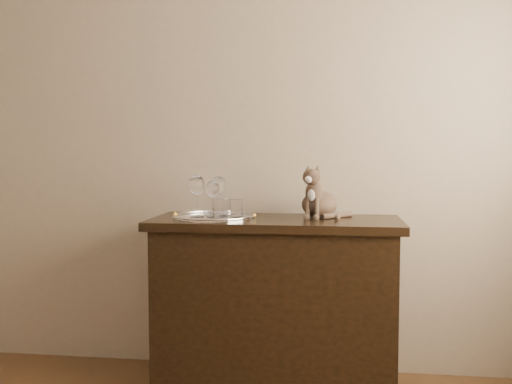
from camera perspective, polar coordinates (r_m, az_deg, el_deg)
wall_back at (r=3.16m, az=-8.42°, el=7.22°), size 4.00×0.10×2.70m
sideboard at (r=2.83m, az=1.94°, el=-11.25°), size 1.20×0.50×0.85m
tray at (r=2.77m, az=-4.19°, el=-2.57°), size 0.40×0.40×0.01m
wine_glass_b at (r=2.83m, az=-3.77°, el=-0.36°), size 0.07×0.07×0.19m
wine_glass_c at (r=2.76m, az=-5.95°, el=-0.38°), size 0.08×0.08×0.21m
wine_glass_d at (r=2.77m, az=-4.35°, el=-0.66°), size 0.07×0.07×0.18m
tumbler_a at (r=2.67m, az=-3.47°, el=-1.67°), size 0.09×0.09×0.10m
tumbler_c at (r=2.75m, az=-2.12°, el=-1.65°), size 0.07×0.07×0.08m
cat at (r=2.81m, az=6.38°, el=0.10°), size 0.33×0.32×0.26m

